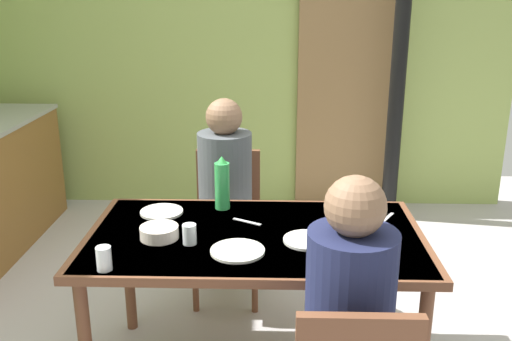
{
  "coord_description": "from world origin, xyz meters",
  "views": [
    {
      "loc": [
        0.25,
        -2.25,
        1.77
      ],
      "look_at": [
        0.18,
        0.23,
        0.98
      ],
      "focal_mm": 39.66,
      "sensor_mm": 36.0,
      "label": 1
    }
  ],
  "objects_px": {
    "water_bottle_green_near": "(222,184)",
    "serving_bowl_center": "(159,232)",
    "dining_table": "(255,248)",
    "person_far_diner": "(225,177)",
    "water_bottle_green_far": "(361,225)",
    "chair_far_diner": "(228,215)",
    "person_near_diner": "(349,299)"
  },
  "relations": [
    {
      "from": "person_far_diner",
      "to": "water_bottle_green_far",
      "type": "xyz_separation_m",
      "value": [
        0.62,
        -0.85,
        0.08
      ]
    },
    {
      "from": "chair_far_diner",
      "to": "person_far_diner",
      "type": "relative_size",
      "value": 1.13
    },
    {
      "from": "person_far_diner",
      "to": "water_bottle_green_near",
      "type": "distance_m",
      "value": 0.34
    },
    {
      "from": "water_bottle_green_far",
      "to": "dining_table",
      "type": "bearing_deg",
      "value": 154.59
    },
    {
      "from": "dining_table",
      "to": "person_far_diner",
      "type": "xyz_separation_m",
      "value": [
        -0.19,
        0.64,
        0.12
      ]
    },
    {
      "from": "dining_table",
      "to": "person_far_diner",
      "type": "distance_m",
      "value": 0.68
    },
    {
      "from": "person_far_diner",
      "to": "serving_bowl_center",
      "type": "xyz_separation_m",
      "value": [
        -0.23,
        -0.7,
        -0.03
      ]
    },
    {
      "from": "person_near_diner",
      "to": "serving_bowl_center",
      "type": "distance_m",
      "value": 0.96
    },
    {
      "from": "chair_far_diner",
      "to": "water_bottle_green_far",
      "type": "height_order",
      "value": "water_bottle_green_far"
    },
    {
      "from": "water_bottle_green_near",
      "to": "serving_bowl_center",
      "type": "bearing_deg",
      "value": -124.04
    },
    {
      "from": "person_near_diner",
      "to": "person_far_diner",
      "type": "bearing_deg",
      "value": 112.26
    },
    {
      "from": "dining_table",
      "to": "water_bottle_green_near",
      "type": "xyz_separation_m",
      "value": [
        -0.17,
        0.31,
        0.2
      ]
    },
    {
      "from": "dining_table",
      "to": "water_bottle_green_far",
      "type": "bearing_deg",
      "value": -25.41
    },
    {
      "from": "dining_table",
      "to": "water_bottle_green_near",
      "type": "bearing_deg",
      "value": 119.28
    },
    {
      "from": "person_far_diner",
      "to": "water_bottle_green_near",
      "type": "relative_size",
      "value": 2.84
    },
    {
      "from": "person_near_diner",
      "to": "water_bottle_green_near",
      "type": "height_order",
      "value": "person_near_diner"
    },
    {
      "from": "water_bottle_green_near",
      "to": "water_bottle_green_far",
      "type": "relative_size",
      "value": 0.94
    },
    {
      "from": "chair_far_diner",
      "to": "water_bottle_green_near",
      "type": "bearing_deg",
      "value": 91.9
    },
    {
      "from": "water_bottle_green_far",
      "to": "water_bottle_green_near",
      "type": "bearing_deg",
      "value": 139.78
    },
    {
      "from": "chair_far_diner",
      "to": "person_near_diner",
      "type": "height_order",
      "value": "person_near_diner"
    },
    {
      "from": "person_far_diner",
      "to": "water_bottle_green_far",
      "type": "distance_m",
      "value": 1.06
    },
    {
      "from": "person_near_diner",
      "to": "water_bottle_green_far",
      "type": "xyz_separation_m",
      "value": [
        0.1,
        0.44,
        0.08
      ]
    },
    {
      "from": "serving_bowl_center",
      "to": "dining_table",
      "type": "bearing_deg",
      "value": 8.01
    },
    {
      "from": "water_bottle_green_near",
      "to": "serving_bowl_center",
      "type": "xyz_separation_m",
      "value": [
        -0.25,
        -0.37,
        -0.1
      ]
    },
    {
      "from": "serving_bowl_center",
      "to": "water_bottle_green_far",
      "type": "bearing_deg",
      "value": -9.81
    },
    {
      "from": "chair_far_diner",
      "to": "water_bottle_green_far",
      "type": "xyz_separation_m",
      "value": [
        0.62,
        -0.99,
        0.37
      ]
    },
    {
      "from": "chair_far_diner",
      "to": "water_bottle_green_far",
      "type": "distance_m",
      "value": 1.22
    },
    {
      "from": "dining_table",
      "to": "chair_far_diner",
      "type": "relative_size",
      "value": 1.74
    },
    {
      "from": "person_near_diner",
      "to": "serving_bowl_center",
      "type": "xyz_separation_m",
      "value": [
        -0.76,
        0.58,
        -0.03
      ]
    },
    {
      "from": "water_bottle_green_near",
      "to": "water_bottle_green_far",
      "type": "distance_m",
      "value": 0.8
    },
    {
      "from": "person_near_diner",
      "to": "water_bottle_green_far",
      "type": "distance_m",
      "value": 0.45
    },
    {
      "from": "dining_table",
      "to": "chair_far_diner",
      "type": "bearing_deg",
      "value": 103.57
    }
  ]
}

